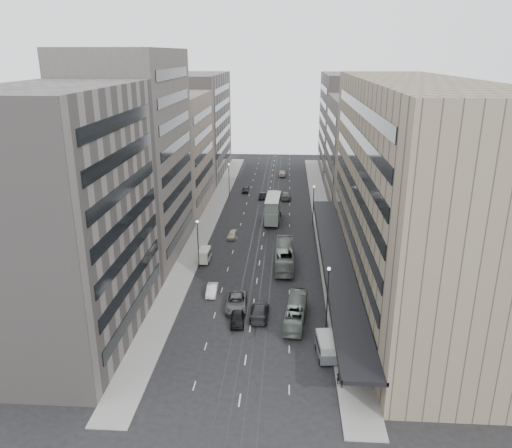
% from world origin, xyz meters
% --- Properties ---
extents(ground, '(220.00, 220.00, 0.00)m').
position_xyz_m(ground, '(0.00, 0.00, 0.00)').
color(ground, black).
rests_on(ground, ground).
extents(sidewalk_right, '(4.00, 125.00, 0.15)m').
position_xyz_m(sidewalk_right, '(12.00, 37.50, 0.07)').
color(sidewalk_right, gray).
rests_on(sidewalk_right, ground).
extents(sidewalk_left, '(4.00, 125.00, 0.15)m').
position_xyz_m(sidewalk_left, '(-12.00, 37.50, 0.07)').
color(sidewalk_left, gray).
rests_on(sidewalk_left, ground).
extents(department_store, '(19.20, 60.00, 30.00)m').
position_xyz_m(department_store, '(21.45, 8.00, 14.95)').
color(department_store, '#796C58').
rests_on(department_store, ground).
extents(building_right_mid, '(15.00, 28.00, 24.00)m').
position_xyz_m(building_right_mid, '(21.50, 52.00, 12.00)').
color(building_right_mid, '#48433F').
rests_on(building_right_mid, ground).
extents(building_right_far, '(15.00, 32.00, 28.00)m').
position_xyz_m(building_right_far, '(21.50, 82.00, 14.00)').
color(building_right_far, slate).
rests_on(building_right_far, ground).
extents(building_left_a, '(15.00, 28.00, 30.00)m').
position_xyz_m(building_left_a, '(-21.50, -8.00, 15.00)').
color(building_left_a, slate).
rests_on(building_left_a, ground).
extents(building_left_b, '(15.00, 26.00, 34.00)m').
position_xyz_m(building_left_b, '(-21.50, 19.00, 17.00)').
color(building_left_b, '#48433F').
rests_on(building_left_b, ground).
extents(building_left_c, '(15.00, 28.00, 25.00)m').
position_xyz_m(building_left_c, '(-21.50, 46.00, 12.50)').
color(building_left_c, slate).
rests_on(building_left_c, ground).
extents(building_left_d, '(15.00, 38.00, 28.00)m').
position_xyz_m(building_left_d, '(-21.50, 79.00, 14.00)').
color(building_left_d, slate).
rests_on(building_left_d, ground).
extents(lamp_right_near, '(0.44, 0.44, 8.32)m').
position_xyz_m(lamp_right_near, '(9.70, -5.00, 5.20)').
color(lamp_right_near, '#262628').
rests_on(lamp_right_near, ground).
extents(lamp_right_far, '(0.44, 0.44, 8.32)m').
position_xyz_m(lamp_right_far, '(9.70, 35.00, 5.20)').
color(lamp_right_far, '#262628').
rests_on(lamp_right_far, ground).
extents(lamp_left_near, '(0.44, 0.44, 8.32)m').
position_xyz_m(lamp_left_near, '(-9.70, 12.00, 5.20)').
color(lamp_left_near, '#262628').
rests_on(lamp_left_near, ground).
extents(lamp_left_far, '(0.44, 0.44, 8.32)m').
position_xyz_m(lamp_left_far, '(-9.70, 55.00, 5.20)').
color(lamp_left_far, '#262628').
rests_on(lamp_left_far, ground).
extents(bus_near, '(3.28, 10.02, 2.74)m').
position_xyz_m(bus_near, '(5.84, -3.88, 1.37)').
color(bus_near, gray).
rests_on(bus_near, ground).
extents(bus_far, '(2.96, 12.40, 3.45)m').
position_xyz_m(bus_far, '(4.13, 14.15, 1.72)').
color(bus_far, gray).
rests_on(bus_far, ground).
extents(double_decker, '(3.30, 9.88, 5.36)m').
position_xyz_m(double_decker, '(1.50, 36.74, 2.89)').
color(double_decker, gray).
rests_on(double_decker, ground).
extents(vw_microbus, '(2.40, 4.68, 2.44)m').
position_xyz_m(vw_microbus, '(9.20, -11.72, 1.36)').
color(vw_microbus, '#515558').
rests_on(vw_microbus, ground).
extents(panel_van, '(1.92, 3.74, 2.33)m').
position_xyz_m(panel_van, '(-9.20, 14.75, 1.28)').
color(panel_van, silver).
rests_on(panel_van, ground).
extents(sedan_0, '(2.12, 4.66, 1.55)m').
position_xyz_m(sedan_0, '(-1.73, -4.89, 0.77)').
color(sedan_0, black).
rests_on(sedan_0, ground).
extents(sedan_1, '(1.57, 4.19, 1.37)m').
position_xyz_m(sedan_1, '(-6.23, 3.08, 0.68)').
color(sedan_1, white).
rests_on(sedan_1, ground).
extents(sedan_2, '(3.13, 6.29, 1.71)m').
position_xyz_m(sedan_2, '(-2.30, -0.85, 0.86)').
color(sedan_2, '#5A595C').
rests_on(sedan_2, ground).
extents(sedan_3, '(2.55, 6.00, 1.72)m').
position_xyz_m(sedan_3, '(1.03, -3.11, 0.86)').
color(sedan_3, '#28282B').
rests_on(sedan_3, ground).
extents(sedan_4, '(2.00, 4.22, 1.40)m').
position_xyz_m(sedan_4, '(-5.82, 26.63, 0.70)').
color(sedan_4, beige).
rests_on(sedan_4, ground).
extents(sedan_5, '(1.62, 4.11, 1.33)m').
position_xyz_m(sedan_5, '(-1.54, 53.98, 0.67)').
color(sedan_5, black).
rests_on(sedan_5, ground).
extents(sedan_6, '(3.42, 6.39, 1.71)m').
position_xyz_m(sedan_6, '(1.44, 55.46, 0.85)').
color(sedan_6, white).
rests_on(sedan_6, ground).
extents(sedan_7, '(2.77, 5.99, 1.70)m').
position_xyz_m(sedan_7, '(3.95, 54.10, 0.85)').
color(sedan_7, slate).
rests_on(sedan_7, ground).
extents(sedan_8, '(1.77, 4.12, 1.39)m').
position_xyz_m(sedan_8, '(-6.12, 59.54, 0.69)').
color(sedan_8, '#252427').
rests_on(sedan_8, ground).
extents(sedan_9, '(2.15, 4.96, 1.59)m').
position_xyz_m(sedan_9, '(3.05, 77.42, 0.79)').
color(sedan_9, gray).
rests_on(sedan_9, ground).
extents(pedestrian, '(0.71, 0.63, 1.63)m').
position_xyz_m(pedestrian, '(10.20, -16.80, 0.97)').
color(pedestrian, black).
rests_on(pedestrian, sidewalk_right).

